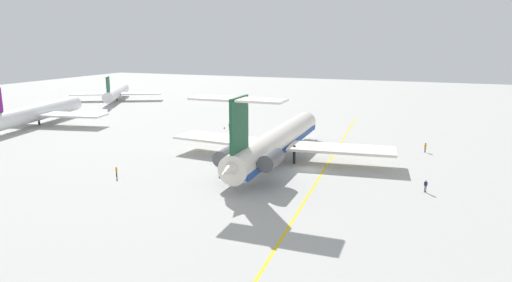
# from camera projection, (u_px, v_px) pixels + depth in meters

# --- Properties ---
(ground) EXTENTS (342.09, 342.09, 0.00)m
(ground) POSITION_uv_depth(u_px,v_px,m) (310.00, 169.00, 71.69)
(ground) COLOR #ADADA8
(main_jetliner) EXTENTS (44.53, 39.65, 12.99)m
(main_jetliner) POSITION_uv_depth(u_px,v_px,m) (275.00, 142.00, 75.22)
(main_jetliner) COLOR silver
(main_jetliner) RESTS_ON ground
(airliner_mid_left) EXTENTS (34.63, 34.51, 10.40)m
(airliner_mid_left) POSITION_uv_depth(u_px,v_px,m) (40.00, 112.00, 109.92)
(airliner_mid_left) COLOR white
(airliner_mid_left) RESTS_ON ground
(airliner_mid_right) EXTENTS (28.75, 29.11, 9.22)m
(airliner_mid_right) POSITION_uv_depth(u_px,v_px,m) (117.00, 92.00, 153.82)
(airliner_mid_right) COLOR white
(airliner_mid_right) RESTS_ON ground
(ground_crew_near_nose) EXTENTS (0.29, 0.45, 1.78)m
(ground_crew_near_nose) POSITION_uv_depth(u_px,v_px,m) (426.00, 184.00, 60.48)
(ground_crew_near_nose) COLOR black
(ground_crew_near_nose) RESTS_ON ground
(ground_crew_near_tail) EXTENTS (0.27, 0.42, 1.70)m
(ground_crew_near_tail) POSITION_uv_depth(u_px,v_px,m) (229.00, 125.00, 102.83)
(ground_crew_near_tail) COLOR black
(ground_crew_near_tail) RESTS_ON ground
(ground_crew_portside) EXTENTS (0.42, 0.27, 1.66)m
(ground_crew_portside) POSITION_uv_depth(u_px,v_px,m) (116.00, 171.00, 67.20)
(ground_crew_portside) COLOR black
(ground_crew_portside) RESTS_ON ground
(ground_crew_starboard) EXTENTS (0.28, 0.38, 1.76)m
(ground_crew_starboard) POSITION_uv_depth(u_px,v_px,m) (425.00, 146.00, 82.29)
(ground_crew_starboard) COLOR black
(ground_crew_starboard) RESTS_ON ground
(safety_cone_nose) EXTENTS (0.40, 0.40, 0.55)m
(safety_cone_nose) POSITION_uv_depth(u_px,v_px,m) (224.00, 128.00, 104.52)
(safety_cone_nose) COLOR #EA590F
(safety_cone_nose) RESTS_ON ground
(taxiway_centreline) EXTENTS (95.62, 6.17, 0.01)m
(taxiway_centreline) POSITION_uv_depth(u_px,v_px,m) (327.00, 165.00, 74.03)
(taxiway_centreline) COLOR gold
(taxiway_centreline) RESTS_ON ground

